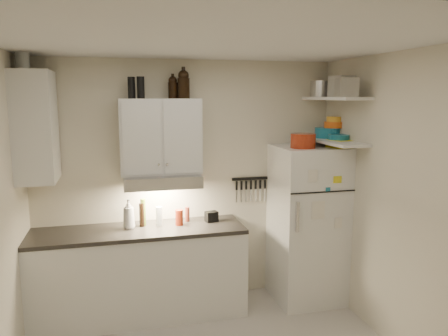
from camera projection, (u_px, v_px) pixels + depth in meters
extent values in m
cube|color=silver|center=(221.00, 40.00, 3.04)|extent=(3.20, 3.00, 0.02)
cube|color=beige|center=(188.00, 183.00, 4.70)|extent=(3.20, 0.02, 2.60)
cube|color=beige|center=(408.00, 208.00, 3.65)|extent=(0.02, 3.00, 2.60)
cube|color=silver|center=(140.00, 275.00, 4.41)|extent=(2.10, 0.60, 0.88)
cube|color=#2A2724|center=(139.00, 231.00, 4.33)|extent=(2.10, 0.62, 0.04)
cube|color=silver|center=(160.00, 136.00, 4.37)|extent=(0.80, 0.33, 0.75)
cube|color=silver|center=(36.00, 127.00, 3.95)|extent=(0.33, 0.55, 1.00)
cube|color=silver|center=(162.00, 180.00, 4.38)|extent=(0.76, 0.46, 0.12)
cube|color=white|center=(307.00, 224.00, 4.74)|extent=(0.70, 0.68, 1.70)
cube|color=silver|center=(335.00, 98.00, 4.44)|extent=(0.30, 0.95, 0.03)
cube|color=silver|center=(333.00, 141.00, 4.51)|extent=(0.30, 0.95, 0.03)
cube|color=black|center=(250.00, 179.00, 4.84)|extent=(0.42, 0.02, 0.03)
cylinder|color=maroon|center=(303.00, 141.00, 4.44)|extent=(0.28, 0.28, 0.15)
cube|color=yellow|center=(340.00, 144.00, 4.49)|extent=(0.23, 0.27, 0.08)
cylinder|color=silver|center=(313.00, 142.00, 4.62)|extent=(0.06, 0.06, 0.09)
cylinder|color=silver|center=(321.00, 89.00, 4.78)|extent=(0.31, 0.31, 0.17)
cube|color=#AAAAAD|center=(342.00, 86.00, 4.37)|extent=(0.25, 0.23, 0.21)
cube|color=#AAAAAD|center=(347.00, 87.00, 4.08)|extent=(0.21, 0.21, 0.18)
cylinder|color=#196D8B|center=(328.00, 133.00, 4.75)|extent=(0.28, 0.28, 0.11)
cylinder|color=orange|center=(334.00, 125.00, 4.72)|extent=(0.22, 0.22, 0.07)
cylinder|color=gold|center=(335.00, 119.00, 4.71)|extent=(0.17, 0.17, 0.06)
cylinder|color=#196D8B|center=(339.00, 137.00, 4.53)|extent=(0.24, 0.24, 0.05)
cylinder|color=black|center=(141.00, 88.00, 4.23)|extent=(0.09, 0.09, 0.21)
cylinder|color=black|center=(131.00, 88.00, 4.26)|extent=(0.08, 0.08, 0.21)
cylinder|color=silver|center=(22.00, 61.00, 3.84)|extent=(0.14, 0.14, 0.16)
imported|color=silver|center=(129.00, 212.00, 4.31)|extent=(0.16, 0.16, 0.34)
cylinder|color=maroon|center=(187.00, 214.00, 4.59)|extent=(0.06, 0.06, 0.15)
cylinder|color=#5A741D|center=(143.00, 212.00, 4.43)|extent=(0.07, 0.07, 0.28)
cylinder|color=black|center=(142.00, 215.00, 4.40)|extent=(0.06, 0.06, 0.24)
cylinder|color=silver|center=(159.00, 216.00, 4.44)|extent=(0.09, 0.09, 0.20)
cylinder|color=maroon|center=(179.00, 217.00, 4.45)|extent=(0.11, 0.11, 0.16)
cube|color=black|center=(211.00, 217.00, 4.58)|extent=(0.14, 0.12, 0.11)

